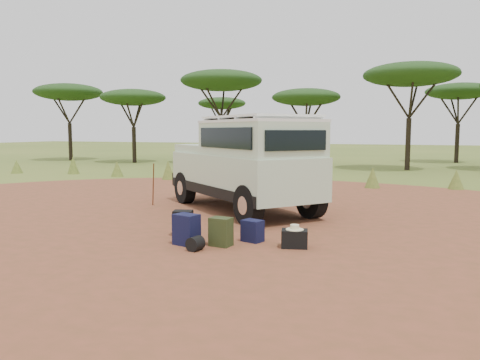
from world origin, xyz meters
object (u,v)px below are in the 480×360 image
(walking_staff, at_px, (153,185))
(backpack_olive, at_px, (221,232))
(backpack_navy, at_px, (186,230))
(safari_vehicle, at_px, (245,166))
(hard_case, at_px, (295,239))
(backpack_black, at_px, (183,223))
(duffel_navy, at_px, (253,231))

(walking_staff, distance_m, backpack_olive, 5.29)
(walking_staff, height_order, backpack_navy, walking_staff)
(safari_vehicle, bearing_deg, hard_case, -16.88)
(walking_staff, bearing_deg, hard_case, -71.40)
(backpack_black, height_order, backpack_olive, backpack_olive)
(backpack_navy, distance_m, hard_case, 2.09)
(walking_staff, xyz_separation_m, backpack_navy, (3.11, -3.84, -0.34))
(backpack_navy, bearing_deg, backpack_black, 136.89)
(safari_vehicle, height_order, backpack_navy, safari_vehicle)
(backpack_olive, bearing_deg, backpack_black, 160.48)
(walking_staff, bearing_deg, backpack_navy, -89.71)
(backpack_navy, relative_size, hard_case, 1.24)
(backpack_olive, bearing_deg, duffel_navy, 58.19)
(backpack_navy, distance_m, duffel_navy, 1.32)
(backpack_olive, bearing_deg, backpack_navy, -160.00)
(walking_staff, height_order, hard_case, walking_staff)
(backpack_black, bearing_deg, hard_case, -19.21)
(backpack_olive, bearing_deg, hard_case, 23.05)
(backpack_olive, bearing_deg, walking_staff, 142.21)
(safari_vehicle, xyz_separation_m, backpack_black, (-0.14, -3.36, -0.98))
(duffel_navy, bearing_deg, hard_case, 7.00)
(safari_vehicle, relative_size, backpack_olive, 9.69)
(backpack_navy, height_order, hard_case, backpack_navy)
(safari_vehicle, distance_m, duffel_navy, 3.78)
(walking_staff, height_order, backpack_black, walking_staff)
(backpack_navy, bearing_deg, safari_vehicle, 108.50)
(backpack_navy, xyz_separation_m, duffel_navy, (1.10, 0.72, -0.08))
(safari_vehicle, relative_size, backpack_navy, 8.91)
(duffel_navy, relative_size, hard_case, 0.90)
(safari_vehicle, relative_size, duffel_navy, 12.27)
(walking_staff, height_order, backpack_olive, walking_staff)
(safari_vehicle, xyz_separation_m, backpack_navy, (0.31, -4.06, -0.95))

